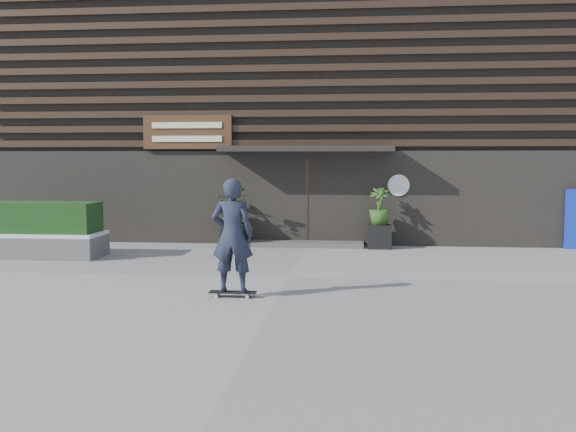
# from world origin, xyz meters

# --- Properties ---
(ground) EXTENTS (80.00, 80.00, 0.00)m
(ground) POSITION_xyz_m (0.00, 0.00, 0.00)
(ground) COLOR gray
(ground) RESTS_ON ground
(entrance_step) EXTENTS (3.00, 0.80, 0.12)m
(entrance_step) POSITION_xyz_m (0.00, 4.60, 0.06)
(entrance_step) COLOR #484846
(entrance_step) RESTS_ON ground
(planter_pot_left) EXTENTS (0.60, 0.60, 0.60)m
(planter_pot_left) POSITION_xyz_m (-1.90, 4.40, 0.30)
(planter_pot_left) COLOR black
(planter_pot_left) RESTS_ON ground
(bamboo_left) EXTENTS (0.86, 0.75, 0.96)m
(bamboo_left) POSITION_xyz_m (-1.90, 4.40, 1.08)
(bamboo_left) COLOR #2D591E
(bamboo_left) RESTS_ON planter_pot_left
(planter_pot_right) EXTENTS (0.60, 0.60, 0.60)m
(planter_pot_right) POSITION_xyz_m (1.90, 4.40, 0.30)
(planter_pot_right) COLOR black
(planter_pot_right) RESTS_ON ground
(bamboo_right) EXTENTS (0.54, 0.54, 0.96)m
(bamboo_right) POSITION_xyz_m (1.90, 4.40, 1.08)
(bamboo_right) COLOR #2D591E
(bamboo_right) RESTS_ON planter_pot_right
(raised_bed) EXTENTS (3.50, 1.20, 0.50)m
(raised_bed) POSITION_xyz_m (-6.37, 2.12, 0.25)
(raised_bed) COLOR #52524F
(raised_bed) RESTS_ON ground
(snow_layer) EXTENTS (3.50, 1.20, 0.08)m
(snow_layer) POSITION_xyz_m (-6.37, 2.12, 0.54)
(snow_layer) COLOR white
(snow_layer) RESTS_ON raised_bed
(hedge) EXTENTS (3.30, 1.00, 0.70)m
(hedge) POSITION_xyz_m (-6.37, 2.12, 0.93)
(hedge) COLOR #143513
(hedge) RESTS_ON snow_layer
(building) EXTENTS (18.00, 11.00, 8.00)m
(building) POSITION_xyz_m (-0.00, 9.96, 3.99)
(building) COLOR black
(building) RESTS_ON ground
(skateboarder) EXTENTS (0.78, 0.45, 1.98)m
(skateboarder) POSITION_xyz_m (-0.73, -1.89, 1.03)
(skateboarder) COLOR black
(skateboarder) RESTS_ON ground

